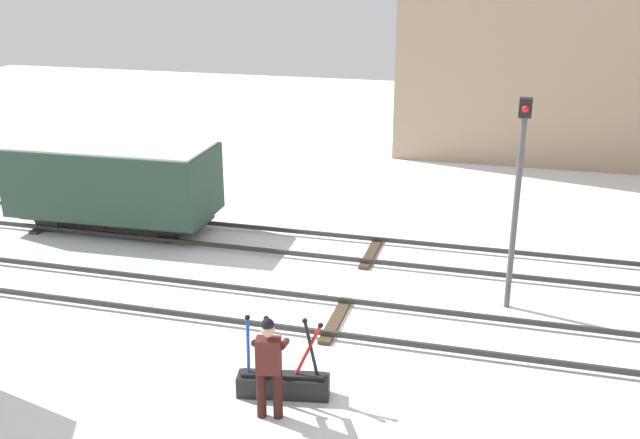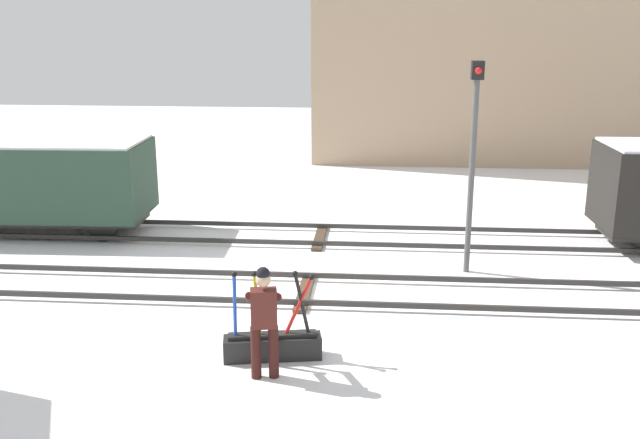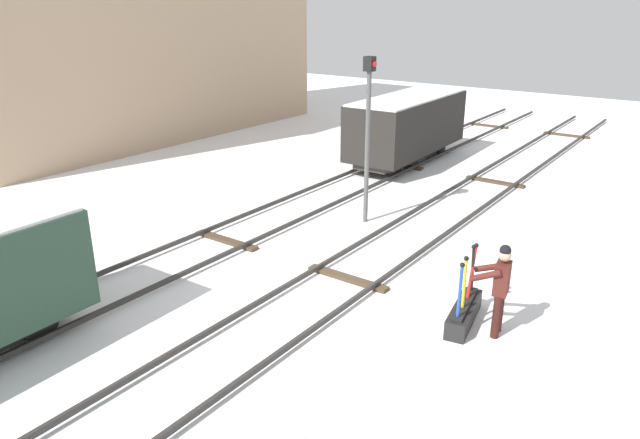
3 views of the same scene
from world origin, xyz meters
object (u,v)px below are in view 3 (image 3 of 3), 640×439
at_px(signal_post, 368,126).
at_px(freight_car_back_track, 408,125).
at_px(rail_worker, 500,285).
at_px(switch_lever_frame, 464,310).

relative_size(signal_post, freight_car_back_track, 0.73).
relative_size(rail_worker, freight_car_back_track, 0.29).
height_order(switch_lever_frame, signal_post, signal_post).
bearing_deg(freight_car_back_track, switch_lever_frame, -148.15).
bearing_deg(freight_car_back_track, rail_worker, -145.78).
height_order(switch_lever_frame, rail_worker, rail_worker).
distance_m(switch_lever_frame, rail_worker, 0.94).
bearing_deg(signal_post, freight_car_back_track, 18.41).
xyz_separation_m(switch_lever_frame, freight_car_back_track, (9.60, 6.32, 1.14)).
xyz_separation_m(rail_worker, signal_post, (3.50, 4.89, 1.65)).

